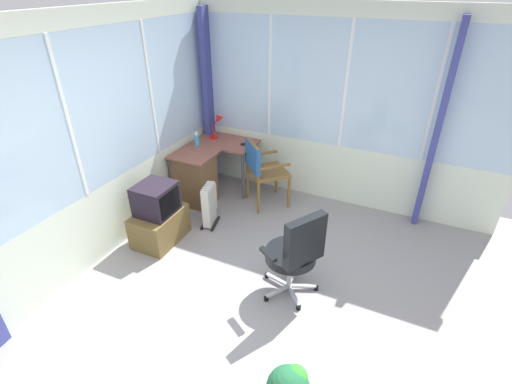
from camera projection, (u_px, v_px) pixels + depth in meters
The scene contains 13 objects.
ground at pixel (266, 319), 3.55m from camera, with size 5.73×5.06×0.06m, color gray.
north_window_panel at pixel (75, 154), 3.65m from camera, with size 4.73×0.07×2.56m.
east_window_panel at pixel (343, 112), 4.77m from camera, with size 0.07×4.06×2.56m.
curtain_corner at pixel (209, 100), 5.40m from camera, with size 0.24×0.07×2.46m, color #3C4189.
curtain_east_far at pixel (437, 131), 4.32m from camera, with size 0.24×0.07×2.46m, color #3C4189.
desk at pixel (197, 176), 5.16m from camera, with size 1.10×0.88×0.73m.
desk_lamp at pixel (219, 122), 5.40m from camera, with size 0.24×0.20×0.34m.
tv_remote at pixel (246, 144), 5.24m from camera, with size 0.04×0.15×0.02m, color black.
spray_bottle at pixel (197, 138), 5.18m from camera, with size 0.06×0.06×0.22m.
wooden_armchair at pixel (260, 165), 4.98m from camera, with size 0.68×0.68×0.93m.
office_chair at pixel (296, 251), 3.51m from camera, with size 0.62×0.60×0.98m.
tv_on_stand at pixel (159, 216), 4.40m from camera, with size 0.65×0.45×0.76m.
space_heater at pixel (210, 204), 4.73m from camera, with size 0.37×0.24×0.56m.
Camera 1 is at (-2.27, -0.96, 2.79)m, focal length 26.25 mm.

